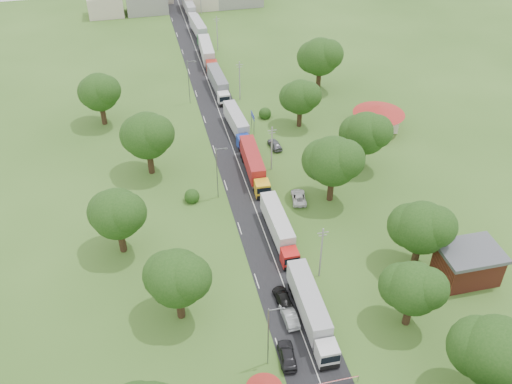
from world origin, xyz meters
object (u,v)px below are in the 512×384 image
object	(u,v)px
car_lane_front	(287,355)
car_lane_mid	(289,316)
info_sign	(253,118)
truck_0	(311,309)

from	to	relation	value
car_lane_front	car_lane_mid	size ratio (longest dim) A/B	1.05
info_sign	truck_0	xyz separation A→B (m)	(-3.53, -49.73, -0.70)
info_sign	car_lane_front	world-z (taller)	info_sign
car_lane_front	car_lane_mid	xyz separation A→B (m)	(2.00, 6.02, -0.06)
car_lane_mid	truck_0	bearing A→B (deg)	161.80
truck_0	car_lane_front	size ratio (longest dim) A/B	3.18
truck_0	car_lane_front	bearing A→B (deg)	-131.57
truck_0	car_lane_mid	world-z (taller)	truck_0
truck_0	car_lane_mid	xyz separation A→B (m)	(-2.67, 0.76, -1.53)
info_sign	car_lane_mid	size ratio (longest dim) A/B	0.87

